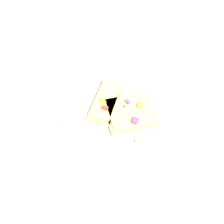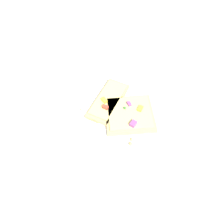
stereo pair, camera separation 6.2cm
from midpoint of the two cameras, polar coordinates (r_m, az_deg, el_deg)
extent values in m
plane|color=beige|center=(0.71, 2.50, -1.20)|extent=(4.00, 4.00, 0.00)
cylinder|color=white|center=(0.70, 2.52, -0.92)|extent=(0.29, 0.29, 0.01)
cube|color=silver|center=(0.67, -2.22, -3.97)|extent=(0.05, 0.13, 0.01)
cube|color=silver|center=(0.68, 5.32, -2.02)|extent=(0.04, 0.06, 0.01)
cube|color=silver|center=(0.69, 8.78, -1.90)|extent=(0.01, 0.03, 0.00)
cube|color=silver|center=(0.69, 8.56, -1.43)|extent=(0.01, 0.03, 0.00)
cube|color=silver|center=(0.70, 8.34, -0.96)|extent=(0.01, 0.03, 0.00)
cube|color=silver|center=(0.70, 8.12, -0.50)|extent=(0.01, 0.03, 0.00)
cube|color=silver|center=(0.69, -7.18, -1.37)|extent=(0.04, 0.09, 0.01)
cube|color=silver|center=(0.71, 1.59, 0.95)|extent=(0.06, 0.14, 0.00)
cube|color=tan|center=(0.69, 7.12, -0.84)|extent=(0.19, 0.20, 0.01)
cube|color=#E5CC7A|center=(0.68, 7.21, -0.36)|extent=(0.17, 0.18, 0.01)
cube|color=#934C8E|center=(0.69, 7.03, 1.99)|extent=(0.02, 0.01, 0.01)
cube|color=#934C8E|center=(0.65, 8.30, -3.22)|extent=(0.02, 0.02, 0.01)
sphere|color=#388433|center=(0.68, 5.96, 0.92)|extent=(0.01, 0.01, 0.01)
cube|color=yellow|center=(0.69, 9.96, 0.76)|extent=(0.02, 0.02, 0.01)
cube|color=tan|center=(0.72, 1.47, 2.73)|extent=(0.16, 0.19, 0.01)
cube|color=#E5CC7A|center=(0.71, 1.48, 3.24)|extent=(0.14, 0.17, 0.01)
cube|color=yellow|center=(0.70, 0.71, 3.05)|extent=(0.02, 0.01, 0.01)
cube|color=#D14733|center=(0.68, 0.85, 1.12)|extent=(0.02, 0.02, 0.01)
sphere|color=tan|center=(0.65, 7.83, -7.34)|extent=(0.01, 0.01, 0.01)
sphere|color=#DEB566|center=(0.64, 7.69, -8.47)|extent=(0.01, 0.01, 0.01)
sphere|color=tan|center=(0.69, 3.46, -0.15)|extent=(0.01, 0.01, 0.01)
sphere|color=tan|center=(0.70, -5.72, 0.53)|extent=(0.01, 0.01, 0.01)
camera|label=1|loc=(0.03, -87.43, 3.55)|focal=35.00mm
camera|label=2|loc=(0.03, 92.57, -3.55)|focal=35.00mm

